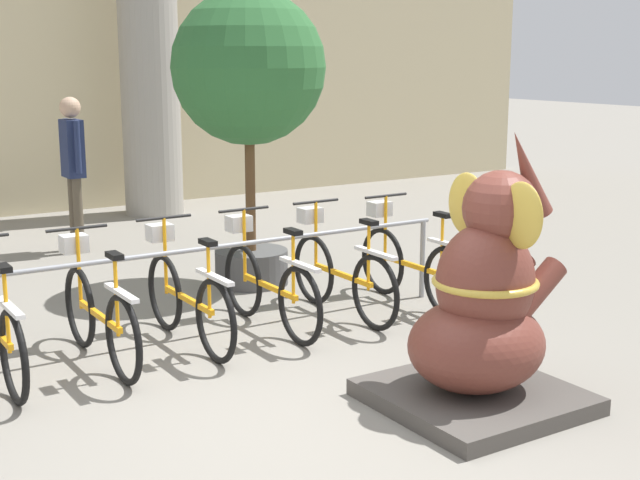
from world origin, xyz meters
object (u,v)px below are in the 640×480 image
elephant_statue (483,313)px  potted_tree (248,79)px  bicycle_4 (268,284)px  bicycle_2 (98,312)px  bicycle_6 (411,263)px  bicycle_5 (340,272)px  person_pedestrian (73,159)px  bicycle_3 (187,297)px

elephant_statue → potted_tree: bearing=86.7°
bicycle_4 → elephant_statue: bearing=-80.0°
bicycle_2 → bicycle_6: bearing=-0.2°
potted_tree → bicycle_2: bearing=-145.1°
bicycle_2 → bicycle_5: bearing=1.5°
potted_tree → bicycle_6: bearing=-58.8°
bicycle_4 → potted_tree: size_ratio=0.56×
person_pedestrian → bicycle_2: bearing=-105.3°
elephant_statue → bicycle_4: bearing=100.0°
bicycle_2 → bicycle_6: size_ratio=1.00×
bicycle_6 → elephant_statue: elephant_statue is taller
bicycle_2 → bicycle_5: 2.24m
elephant_statue → bicycle_2: bearing=131.1°
bicycle_4 → bicycle_5: (0.75, 0.01, 0.00)m
potted_tree → bicycle_5: bearing=-84.0°
bicycle_6 → bicycle_4: bearing=177.5°
bicycle_4 → bicycle_3: bearing=-179.8°
bicycle_5 → person_pedestrian: bearing=106.9°
bicycle_2 → elephant_statue: bearing=-48.9°
bicycle_2 → potted_tree: bearing=34.9°
person_pedestrian → bicycle_6: bearing=-63.9°
elephant_statue → person_pedestrian: elephant_statue is taller
bicycle_5 → elephant_statue: (-0.35, -2.21, 0.23)m
bicycle_2 → bicycle_3: 0.75m
bicycle_3 → bicycle_5: size_ratio=1.00×
bicycle_6 → person_pedestrian: 4.41m
bicycle_3 → person_pedestrian: (0.32, 3.84, 0.71)m
bicycle_2 → elephant_statue: size_ratio=0.88×
bicycle_4 → elephant_statue: size_ratio=0.88×
bicycle_4 → bicycle_5: size_ratio=1.00×
bicycle_4 → person_pedestrian: bearing=96.3°
bicycle_4 → elephant_statue: (0.39, -2.21, 0.23)m
bicycle_3 → bicycle_4: size_ratio=1.00×
bicycle_4 → bicycle_6: same height
bicycle_2 → bicycle_5: same height
bicycle_4 → bicycle_6: 1.49m
bicycle_4 → potted_tree: (0.60, 1.41, 1.67)m
person_pedestrian → elephant_statue: bearing=-82.4°
bicycle_3 → person_pedestrian: bearing=85.2°
person_pedestrian → bicycle_4: bearing=-83.7°
bicycle_5 → potted_tree: bearing=96.0°
bicycle_3 → bicycle_4: bearing=0.2°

